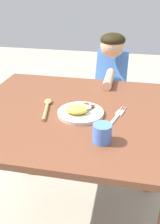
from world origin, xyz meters
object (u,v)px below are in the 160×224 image
at_px(fork, 117,116).
at_px(spoon, 47,107).
at_px(plate, 80,111).
at_px(drinking_cup, 102,133).
at_px(person, 110,100).

relative_size(fork, spoon, 0.98).
height_order(fork, spoon, spoon).
relative_size(plate, fork, 1.00).
bearing_deg(drinking_cup, spoon, 142.40).
bearing_deg(spoon, person, -34.65).
relative_size(fork, person, 0.21).
xyz_separation_m(spoon, person, (0.26, 0.62, -0.22)).
distance_m(spoon, person, 0.71).
distance_m(plate, fork, 0.17).
relative_size(drinking_cup, person, 0.07).
relative_size(fork, drinking_cup, 2.88).
relative_size(spoon, drinking_cup, 2.94).
bearing_deg(fork, plate, 109.35).
bearing_deg(spoon, fork, -105.09).
xyz_separation_m(plate, spoon, (-0.17, 0.03, -0.01)).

